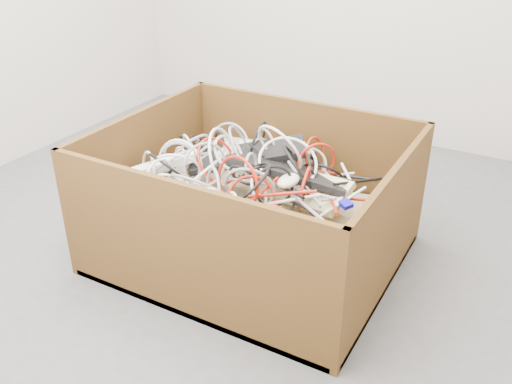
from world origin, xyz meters
The scene contains 8 objects.
ground centered at (0.00, 0.00, 0.00)m, with size 3.00×3.00×0.00m, color #4A4A4C.
cardboard_box centered at (0.22, -0.11, 0.14)m, with size 1.18×0.98×0.57m.
keyboard_pile centered at (0.26, -0.06, 0.27)m, with size 0.99×0.83×0.36m.
mice_scatter centered at (0.20, -0.12, 0.35)m, with size 0.83×0.72×0.19m.
power_strip_left centered at (-0.15, -0.20, 0.38)m, with size 0.28×0.05×0.04m, color white.
power_strip_right centered at (0.04, -0.22, 0.32)m, with size 0.26×0.05×0.04m, color white.
vga_plug centered at (0.64, -0.10, 0.36)m, with size 0.04×0.04×0.02m, color #0F0CB8.
cable_tangle centered at (0.13, -0.10, 0.40)m, with size 1.08×0.83×0.43m.
Camera 1 is at (1.26, -1.90, 1.40)m, focal length 39.47 mm.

